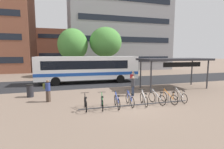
# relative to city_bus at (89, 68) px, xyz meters

# --- Properties ---
(ground) EXTENTS (200.00, 200.00, 0.00)m
(ground) POSITION_rel_city_bus_xyz_m (1.43, -9.86, -1.78)
(ground) COLOR #7A6656
(bus_lane_asphalt) EXTENTS (80.00, 7.20, 0.01)m
(bus_lane_asphalt) POSITION_rel_city_bus_xyz_m (1.43, 0.00, -1.77)
(bus_lane_asphalt) COLOR #232326
(bus_lane_asphalt) RESTS_ON ground
(city_bus) EXTENTS (12.13, 3.12, 3.20)m
(city_bus) POSITION_rel_city_bus_xyz_m (0.00, 0.00, 0.00)
(city_bus) COLOR white
(city_bus) RESTS_ON ground
(bike_rack) EXTENTS (7.95, 0.33, 0.70)m
(bike_rack) POSITION_rel_city_bus_xyz_m (1.65, -10.08, -1.68)
(bike_rack) COLOR #47474C
(bike_rack) RESTS_ON ground
(parked_bicycle_black_0) EXTENTS (0.52, 1.72, 0.99)m
(parked_bicycle_black_0) POSITION_rel_city_bus_xyz_m (-1.86, -9.96, -1.39)
(parked_bicycle_black_0) COLOR black
(parked_bicycle_black_0) RESTS_ON ground
(parked_bicycle_green_1) EXTENTS (0.52, 1.70, 0.99)m
(parked_bicycle_green_1) POSITION_rel_city_bus_xyz_m (-0.79, -10.07, -1.39)
(parked_bicycle_green_1) COLOR black
(parked_bicycle_green_1) RESTS_ON ground
(parked_bicycle_blue_2) EXTENTS (0.52, 1.72, 0.99)m
(parked_bicycle_blue_2) POSITION_rel_city_bus_xyz_m (0.21, -10.12, -1.39)
(parked_bicycle_blue_2) COLOR black
(parked_bicycle_blue_2) RESTS_ON ground
(parked_bicycle_blue_3) EXTENTS (0.52, 1.72, 0.99)m
(parked_bicycle_blue_3) POSITION_rel_city_bus_xyz_m (1.20, -9.96, -1.39)
(parked_bicycle_blue_3) COLOR black
(parked_bicycle_blue_3) RESTS_ON ground
(parked_bicycle_white_4) EXTENTS (0.52, 1.71, 0.99)m
(parked_bicycle_white_4) POSITION_rel_city_bus_xyz_m (2.18, -10.13, -1.39)
(parked_bicycle_white_4) COLOR black
(parked_bicycle_white_4) RESTS_ON ground
(parked_bicycle_silver_5) EXTENTS (0.56, 1.70, 0.99)m
(parked_bicycle_silver_5) POSITION_rel_city_bus_xyz_m (3.20, -10.14, -1.39)
(parked_bicycle_silver_5) COLOR black
(parked_bicycle_silver_5) RESTS_ON ground
(parked_bicycle_orange_6) EXTENTS (0.52, 1.71, 0.99)m
(parked_bicycle_orange_6) POSITION_rel_city_bus_xyz_m (4.08, -10.28, -1.39)
(parked_bicycle_orange_6) COLOR black
(parked_bicycle_orange_6) RESTS_ON ground
(parked_bicycle_white_7) EXTENTS (0.52, 1.72, 0.99)m
(parked_bicycle_white_7) POSITION_rel_city_bus_xyz_m (5.13, -10.15, -1.39)
(parked_bicycle_white_7) COLOR black
(parked_bicycle_white_7) RESTS_ON ground
(transit_shelter) EXTENTS (7.23, 3.26, 3.06)m
(transit_shelter) POSITION_rel_city_bus_xyz_m (7.80, -5.84, 1.10)
(transit_shelter) COLOR #38383D
(transit_shelter) RESTS_ON ground
(commuter_olive_pack_0) EXTENTS (0.48, 0.60, 1.66)m
(commuter_olive_pack_0) POSITION_rel_city_bus_xyz_m (2.49, -7.54, -0.82)
(commuter_olive_pack_0) COLOR #2D3851
(commuter_olive_pack_0) RESTS_ON ground
(commuter_red_pack_1) EXTENTS (0.60, 0.55, 1.77)m
(commuter_red_pack_1) POSITION_rel_city_bus_xyz_m (3.73, -4.75, -0.75)
(commuter_red_pack_1) COLOR black
(commuter_red_pack_1) RESTS_ON ground
(commuter_olive_pack_2) EXTENTS (0.60, 0.57, 1.64)m
(commuter_olive_pack_2) POSITION_rel_city_bus_xyz_m (-4.26, -7.36, -0.83)
(commuter_olive_pack_2) COLOR #47382D
(commuter_olive_pack_2) RESTS_ON ground
(trash_bin) EXTENTS (0.55, 0.55, 1.03)m
(trash_bin) POSITION_rel_city_bus_xyz_m (-5.75, -5.43, -1.26)
(trash_bin) COLOR #232328
(trash_bin) RESTS_ON ground
(street_tree_0) EXTENTS (4.68, 4.68, 7.44)m
(street_tree_0) POSITION_rel_city_bus_xyz_m (-1.27, 7.23, 3.14)
(street_tree_0) COLOR brown
(street_tree_0) RESTS_ON ground
(street_tree_1) EXTENTS (5.15, 5.15, 7.76)m
(street_tree_1) POSITION_rel_city_bus_xyz_m (3.86, 6.45, 3.59)
(street_tree_1) COLOR brown
(street_tree_1) RESTS_ON ground
(building_right_wing) EXTENTS (22.01, 13.15, 23.87)m
(building_right_wing) POSITION_rel_city_bus_xyz_m (9.85, 18.52, 10.16)
(building_right_wing) COLOR gray
(building_right_wing) RESTS_ON ground
(building_centre_block) EXTENTS (16.95, 11.73, 10.39)m
(building_centre_block) POSITION_rel_city_bus_xyz_m (-1.19, 35.79, 3.42)
(building_centre_block) COLOR brown
(building_centre_block) RESTS_ON ground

